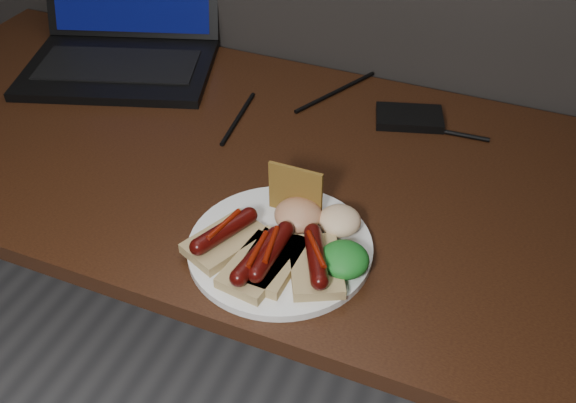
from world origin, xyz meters
The scene contains 13 objects.
desk centered at (0.00, 1.38, 0.66)m, with size 1.40×0.70×0.75m.
laptop centered at (-0.32, 1.60, 0.80)m, with size 0.47×0.45×0.25m.
hard_drive centered at (0.31, 1.59, 0.76)m, with size 0.12×0.08×0.02m, color black.
desk_cables centered at (0.01, 1.55, 0.75)m, with size 0.88×0.35×0.01m.
plate centered at (0.22, 1.18, 0.76)m, with size 0.27×0.27×0.01m, color white.
bread_sausage_left centered at (0.15, 1.15, 0.78)m, with size 0.11×0.13×0.04m.
bread_sausage_center centered at (0.22, 1.14, 0.78)m, with size 0.07×0.12×0.04m.
bread_sausage_right centered at (0.29, 1.15, 0.78)m, with size 0.11×0.13×0.04m.
bread_sausage_extra centered at (0.21, 1.12, 0.78)m, with size 0.08×0.12×0.04m.
crispbread centered at (0.21, 1.26, 0.80)m, with size 0.09×0.01×0.09m, color #A3762C.
salad_greens centered at (0.32, 1.17, 0.78)m, with size 0.07×0.07×0.04m, color #105417.
salsa_mound centered at (0.23, 1.23, 0.78)m, with size 0.07×0.07×0.04m, color #A22910.
coleslaw_mound centered at (0.29, 1.25, 0.78)m, with size 0.06×0.06×0.04m, color #F1E4D0.
Camera 1 is at (0.49, 0.56, 1.41)m, focal length 40.00 mm.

